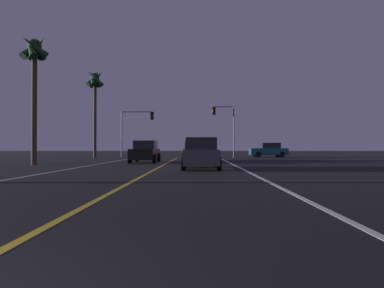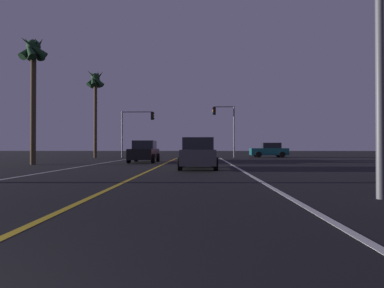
{
  "view_description": "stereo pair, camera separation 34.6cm",
  "coord_description": "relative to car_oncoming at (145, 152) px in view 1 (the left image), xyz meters",
  "views": [
    {
      "loc": [
        2.26,
        -1.19,
        1.19
      ],
      "look_at": [
        1.68,
        32.27,
        1.52
      ],
      "focal_mm": 29.91,
      "sensor_mm": 36.0,
      "label": 1
    },
    {
      "loc": [
        2.61,
        -1.19,
        1.19
      ],
      "look_at": [
        1.68,
        32.27,
        1.52
      ],
      "focal_mm": 29.91,
      "sensor_mm": 36.0,
      "label": 2
    }
  ],
  "objects": [
    {
      "name": "palm_tree_left_far",
      "position": [
        -7.35,
        10.42,
        7.08
      ],
      "size": [
        2.14,
        2.11,
        9.89
      ],
      "color": "#473826",
      "rests_on": "ground"
    },
    {
      "name": "palm_tree_left_mid",
      "position": [
        -7.02,
        -3.37,
        6.26
      ],
      "size": [
        2.06,
        1.98,
        8.87
      ],
      "color": "#473826",
      "rests_on": "ground"
    },
    {
      "name": "lane_edge_right",
      "position": [
        6.51,
        -9.47,
        -0.82
      ],
      "size": [
        0.16,
        40.32,
        0.01
      ],
      "primitive_type": "cube",
      "color": "silver",
      "rests_on": "ground"
    },
    {
      "name": "lane_edge_left",
      "position": [
        -2.89,
        -9.47,
        -0.82
      ],
      "size": [
        0.16,
        40.32,
        0.01
      ],
      "primitive_type": "cube",
      "color": "silver",
      "rests_on": "ground"
    },
    {
      "name": "lane_center_divider",
      "position": [
        1.81,
        -9.47,
        -0.82
      ],
      "size": [
        0.16,
        40.32,
        0.01
      ],
      "primitive_type": "cube",
      "color": "gold",
      "rests_on": "ground"
    },
    {
      "name": "car_ahead_far",
      "position": [
        3.8,
        3.38,
        0.0
      ],
      "size": [
        2.02,
        4.3,
        1.7
      ],
      "rotation": [
        0.0,
        0.0,
        1.57
      ],
      "color": "black",
      "rests_on": "ground"
    },
    {
      "name": "car_oncoming",
      "position": [
        0.0,
        0.0,
        0.0
      ],
      "size": [
        2.02,
        4.3,
        1.7
      ],
      "rotation": [
        0.0,
        0.0,
        -1.57
      ],
      "color": "black",
      "rests_on": "ground"
    },
    {
      "name": "traffic_light_near_left",
      "position": [
        -2.71,
        11.19,
        3.12
      ],
      "size": [
        3.77,
        0.36,
        5.24
      ],
      "color": "#4C4C51",
      "rests_on": "ground"
    },
    {
      "name": "car_crossing_side",
      "position": [
        12.47,
        12.95,
        0.0
      ],
      "size": [
        4.3,
        2.02,
        1.7
      ],
      "rotation": [
        0.0,
        0.0,
        3.14
      ],
      "color": "black",
      "rests_on": "ground"
    },
    {
      "name": "traffic_light_near_right",
      "position": [
        7.03,
        11.19,
        3.42
      ],
      "size": [
        2.52,
        0.36,
        5.79
      ],
      "rotation": [
        0.0,
        0.0,
        3.14
      ],
      "color": "#4C4C51",
      "rests_on": "ground"
    },
    {
      "name": "car_lead_same_lane",
      "position": [
        4.27,
        -7.36,
        0.0
      ],
      "size": [
        2.02,
        4.3,
        1.7
      ],
      "rotation": [
        0.0,
        0.0,
        1.57
      ],
      "color": "black",
      "rests_on": "ground"
    }
  ]
}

